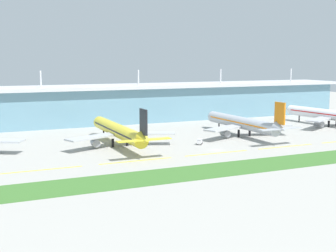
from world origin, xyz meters
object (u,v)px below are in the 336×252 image
object	(u,v)px
airliner_far_middle	(243,123)
baggage_cart	(200,142)
airliner_near_middle	(119,131)
airliner_farthest	(331,115)

from	to	relation	value
airliner_far_middle	baggage_cart	distance (m)	31.50
airliner_near_middle	airliner_far_middle	size ratio (longest dim) A/B	1.07
airliner_near_middle	baggage_cart	distance (m)	35.55
airliner_near_middle	baggage_cart	xyz separation A→B (m)	(33.31, -11.29, -5.19)
airliner_near_middle	airliner_farthest	world-z (taller)	same
airliner_near_middle	airliner_far_middle	bearing A→B (deg)	-0.56
airliner_farthest	baggage_cart	xyz separation A→B (m)	(-92.37, -18.44, -5.19)
airliner_farthest	baggage_cart	distance (m)	94.33
airliner_near_middle	airliner_farthest	distance (m)	125.88
baggage_cart	airliner_farthest	bearing A→B (deg)	11.29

